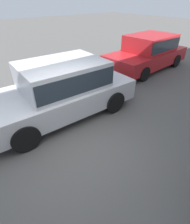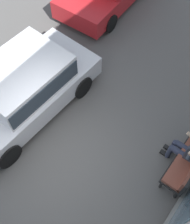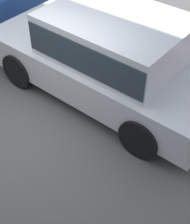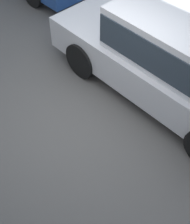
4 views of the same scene
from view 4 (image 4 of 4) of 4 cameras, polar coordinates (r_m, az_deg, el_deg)
name	(u,v)px [view 4 (image 4 of 4)]	position (r m, az deg, el deg)	size (l,w,h in m)	color
ground_plane	(91,117)	(5.63, -0.64, -0.88)	(60.00, 60.00, 0.00)	#565451
parked_car_mid	(181,52)	(5.70, 14.16, 9.64)	(4.34, 2.11, 1.53)	silver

